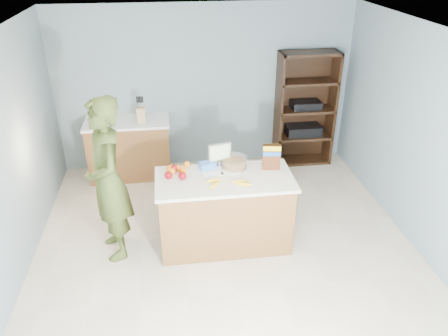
{
  "coord_description": "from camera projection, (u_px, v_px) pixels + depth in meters",
  "views": [
    {
      "loc": [
        -0.58,
        -3.94,
        3.31
      ],
      "look_at": [
        0.0,
        0.35,
        1.0
      ],
      "focal_mm": 35.0,
      "sensor_mm": 36.0,
      "label": 1
    }
  ],
  "objects": [
    {
      "name": "person",
      "position": [
        108.0,
        181.0,
        4.75
      ],
      "size": [
        0.64,
        0.8,
        1.9
      ],
      "primitive_type": "imported",
      "rotation": [
        0.0,
        0.0,
        -1.27
      ],
      "color": "#3C491C",
      "rests_on": "ground"
    },
    {
      "name": "knife_block",
      "position": [
        141.0,
        114.0,
        6.33
      ],
      "size": [
        0.12,
        0.1,
        0.31
      ],
      "color": "tan",
      "rests_on": "back_cabinet"
    },
    {
      "name": "back_cabinet",
      "position": [
        130.0,
        148.0,
        6.64
      ],
      "size": [
        1.24,
        0.62,
        0.9
      ],
      "color": "brown",
      "rests_on": "ground"
    },
    {
      "name": "cereal_box",
      "position": [
        272.0,
        155.0,
        5.02
      ],
      "size": [
        0.21,
        0.11,
        0.31
      ],
      "color": "#592B14",
      "rests_on": "counter_peninsula"
    },
    {
      "name": "envelopes",
      "position": [
        222.0,
        173.0,
        5.0
      ],
      "size": [
        0.44,
        0.19,
        0.0
      ],
      "color": "white",
      "rests_on": "counter_peninsula"
    },
    {
      "name": "walls",
      "position": [
        229.0,
        126.0,
        4.29
      ],
      "size": [
        4.52,
        5.02,
        2.51
      ],
      "color": "gray",
      "rests_on": "ground"
    },
    {
      "name": "salad_bowl",
      "position": [
        234.0,
        163.0,
        5.11
      ],
      "size": [
        0.3,
        0.3,
        0.13
      ],
      "color": "#267219",
      "rests_on": "counter_peninsula"
    },
    {
      "name": "counter_peninsula",
      "position": [
        225.0,
        214.0,
        5.14
      ],
      "size": [
        1.56,
        0.76,
        0.9
      ],
      "color": "brown",
      "rests_on": "ground"
    },
    {
      "name": "oranges",
      "position": [
        176.0,
        169.0,
        5.02
      ],
      "size": [
        0.28,
        0.24,
        0.08
      ],
      "color": "orange",
      "rests_on": "counter_peninsula"
    },
    {
      "name": "bananas",
      "position": [
        228.0,
        183.0,
        4.77
      ],
      "size": [
        0.51,
        0.22,
        0.04
      ],
      "color": "yellow",
      "rests_on": "counter_peninsula"
    },
    {
      "name": "tv",
      "position": [
        220.0,
        153.0,
        5.11
      ],
      "size": [
        0.28,
        0.12,
        0.28
      ],
      "color": "silver",
      "rests_on": "counter_peninsula"
    },
    {
      "name": "blue_carton",
      "position": [
        207.0,
        165.0,
        5.09
      ],
      "size": [
        0.2,
        0.16,
        0.08
      ],
      "primitive_type": "cube",
      "rotation": [
        0.0,
        0.0,
        0.25
      ],
      "color": "blue",
      "rests_on": "counter_peninsula"
    },
    {
      "name": "shelving_unit",
      "position": [
        304.0,
        111.0,
        6.9
      ],
      "size": [
        0.9,
        0.4,
        1.8
      ],
      "color": "black",
      "rests_on": "ground"
    },
    {
      "name": "floor",
      "position": [
        228.0,
        258.0,
        5.07
      ],
      "size": [
        4.5,
        5.0,
        0.02
      ],
      "primitive_type": "cube",
      "color": "beige",
      "rests_on": "ground"
    },
    {
      "name": "apples",
      "position": [
        175.0,
        173.0,
        4.91
      ],
      "size": [
        0.25,
        0.28,
        0.09
      ],
      "color": "maroon",
      "rests_on": "counter_peninsula"
    }
  ]
}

